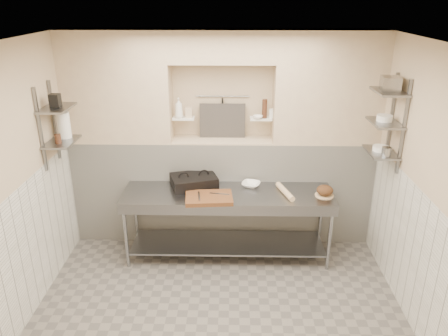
{
  "coord_description": "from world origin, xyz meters",
  "views": [
    {
      "loc": [
        0.14,
        -3.7,
        3.19
      ],
      "look_at": [
        0.04,
        0.9,
        1.35
      ],
      "focal_mm": 35.0,
      "sensor_mm": 36.0,
      "label": 1
    }
  ],
  "objects_px": {
    "prep_table": "(228,212)",
    "bread_loaf": "(325,190)",
    "panini_press": "(194,181)",
    "jug_left": "(64,125)",
    "rolling_pin": "(285,192)",
    "bowl_alcove": "(258,117)",
    "cutting_board": "(209,198)",
    "bottle_soap": "(179,108)",
    "mixing_bowl": "(251,184)"
  },
  "relations": [
    {
      "from": "mixing_bowl",
      "to": "bowl_alcove",
      "type": "height_order",
      "value": "bowl_alcove"
    },
    {
      "from": "panini_press",
      "to": "rolling_pin",
      "type": "height_order",
      "value": "panini_press"
    },
    {
      "from": "panini_press",
      "to": "bread_loaf",
      "type": "bearing_deg",
      "value": -25.84
    },
    {
      "from": "rolling_pin",
      "to": "bowl_alcove",
      "type": "bearing_deg",
      "value": 122.39
    },
    {
      "from": "bread_loaf",
      "to": "bottle_soap",
      "type": "xyz_separation_m",
      "value": [
        -1.81,
        0.57,
        0.87
      ]
    },
    {
      "from": "panini_press",
      "to": "cutting_board",
      "type": "distance_m",
      "value": 0.43
    },
    {
      "from": "bottle_soap",
      "to": "mixing_bowl",
      "type": "bearing_deg",
      "value": -18.78
    },
    {
      "from": "panini_press",
      "to": "bowl_alcove",
      "type": "distance_m",
      "value": 1.15
    },
    {
      "from": "mixing_bowl",
      "to": "bowl_alcove",
      "type": "distance_m",
      "value": 0.86
    },
    {
      "from": "panini_press",
      "to": "jug_left",
      "type": "relative_size",
      "value": 2.15
    },
    {
      "from": "rolling_pin",
      "to": "bread_loaf",
      "type": "relative_size",
      "value": 2.28
    },
    {
      "from": "bread_loaf",
      "to": "bottle_soap",
      "type": "height_order",
      "value": "bottle_soap"
    },
    {
      "from": "jug_left",
      "to": "bread_loaf",
      "type": "bearing_deg",
      "value": -0.67
    },
    {
      "from": "cutting_board",
      "to": "bottle_soap",
      "type": "distance_m",
      "value": 1.23
    },
    {
      "from": "bottle_soap",
      "to": "panini_press",
      "type": "bearing_deg",
      "value": -59.69
    },
    {
      "from": "prep_table",
      "to": "bottle_soap",
      "type": "distance_m",
      "value": 1.45
    },
    {
      "from": "panini_press",
      "to": "cutting_board",
      "type": "relative_size",
      "value": 1.17
    },
    {
      "from": "mixing_bowl",
      "to": "bottle_soap",
      "type": "relative_size",
      "value": 0.89
    },
    {
      "from": "bottle_soap",
      "to": "jug_left",
      "type": "distance_m",
      "value": 1.4
    },
    {
      "from": "cutting_board",
      "to": "bread_loaf",
      "type": "xyz_separation_m",
      "value": [
        1.4,
        0.14,
        0.05
      ]
    },
    {
      "from": "mixing_bowl",
      "to": "bread_loaf",
      "type": "bearing_deg",
      "value": -16.06
    },
    {
      "from": "prep_table",
      "to": "cutting_board",
      "type": "xyz_separation_m",
      "value": [
        -0.22,
        -0.19,
        0.28
      ]
    },
    {
      "from": "bread_loaf",
      "to": "bowl_alcove",
      "type": "distance_m",
      "value": 1.24
    },
    {
      "from": "cutting_board",
      "to": "bottle_soap",
      "type": "relative_size",
      "value": 2.15
    },
    {
      "from": "mixing_bowl",
      "to": "rolling_pin",
      "type": "xyz_separation_m",
      "value": [
        0.41,
        -0.22,
        0.01
      ]
    },
    {
      "from": "mixing_bowl",
      "to": "jug_left",
      "type": "distance_m",
      "value": 2.38
    },
    {
      "from": "bottle_soap",
      "to": "bowl_alcove",
      "type": "height_order",
      "value": "bottle_soap"
    },
    {
      "from": "panini_press",
      "to": "bottle_soap",
      "type": "distance_m",
      "value": 0.95
    },
    {
      "from": "bread_loaf",
      "to": "jug_left",
      "type": "relative_size",
      "value": 0.66
    },
    {
      "from": "prep_table",
      "to": "bread_loaf",
      "type": "xyz_separation_m",
      "value": [
        1.18,
        -0.04,
        0.33
      ]
    },
    {
      "from": "prep_table",
      "to": "panini_press",
      "type": "xyz_separation_m",
      "value": [
        -0.43,
        0.19,
        0.33
      ]
    },
    {
      "from": "prep_table",
      "to": "rolling_pin",
      "type": "bearing_deg",
      "value": -0.59
    },
    {
      "from": "prep_table",
      "to": "rolling_pin",
      "type": "xyz_separation_m",
      "value": [
        0.7,
        -0.01,
        0.29
      ]
    },
    {
      "from": "mixing_bowl",
      "to": "bowl_alcove",
      "type": "relative_size",
      "value": 1.85
    },
    {
      "from": "prep_table",
      "to": "cutting_board",
      "type": "bearing_deg",
      "value": -140.02
    },
    {
      "from": "cutting_board",
      "to": "bread_loaf",
      "type": "bearing_deg",
      "value": 5.83
    },
    {
      "from": "rolling_pin",
      "to": "jug_left",
      "type": "distance_m",
      "value": 2.75
    },
    {
      "from": "cutting_board",
      "to": "rolling_pin",
      "type": "bearing_deg",
      "value": 10.95
    },
    {
      "from": "prep_table",
      "to": "panini_press",
      "type": "relative_size",
      "value": 3.99
    },
    {
      "from": "bowl_alcove",
      "to": "prep_table",
      "type": "bearing_deg",
      "value": -125.91
    },
    {
      "from": "panini_press",
      "to": "mixing_bowl",
      "type": "distance_m",
      "value": 0.73
    },
    {
      "from": "cutting_board",
      "to": "rolling_pin",
      "type": "height_order",
      "value": "rolling_pin"
    },
    {
      "from": "bottle_soap",
      "to": "bread_loaf",
      "type": "bearing_deg",
      "value": -17.46
    },
    {
      "from": "panini_press",
      "to": "bottle_soap",
      "type": "relative_size",
      "value": 2.51
    },
    {
      "from": "prep_table",
      "to": "bread_loaf",
      "type": "bearing_deg",
      "value": -2.1
    },
    {
      "from": "bottle_soap",
      "to": "jug_left",
      "type": "bearing_deg",
      "value": -157.52
    },
    {
      "from": "panini_press",
      "to": "jug_left",
      "type": "bearing_deg",
      "value": 169.65
    },
    {
      "from": "bread_loaf",
      "to": "mixing_bowl",
      "type": "bearing_deg",
      "value": 163.94
    },
    {
      "from": "mixing_bowl",
      "to": "bread_loaf",
      "type": "distance_m",
      "value": 0.92
    },
    {
      "from": "rolling_pin",
      "to": "jug_left",
      "type": "height_order",
      "value": "jug_left"
    }
  ]
}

